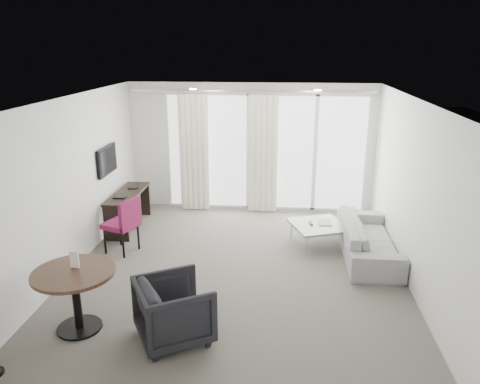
# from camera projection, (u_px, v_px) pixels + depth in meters

# --- Properties ---
(floor) EXTENTS (5.00, 6.00, 0.00)m
(floor) POSITION_uv_depth(u_px,v_px,m) (236.00, 273.00, 7.10)
(floor) COLOR #5B574E
(floor) RESTS_ON ground
(ceiling) EXTENTS (5.00, 6.00, 0.00)m
(ceiling) POSITION_uv_depth(u_px,v_px,m) (236.00, 100.00, 6.32)
(ceiling) COLOR white
(ceiling) RESTS_ON ground
(wall_left) EXTENTS (0.00, 6.00, 2.60)m
(wall_left) POSITION_uv_depth(u_px,v_px,m) (69.00, 187.00, 6.94)
(wall_left) COLOR silver
(wall_left) RESTS_ON ground
(wall_right) EXTENTS (0.00, 6.00, 2.60)m
(wall_right) POSITION_uv_depth(u_px,v_px,m) (415.00, 196.00, 6.49)
(wall_right) COLOR silver
(wall_right) RESTS_ON ground
(wall_front) EXTENTS (5.00, 0.00, 2.60)m
(wall_front) POSITION_uv_depth(u_px,v_px,m) (199.00, 300.00, 3.86)
(wall_front) COLOR silver
(wall_front) RESTS_ON ground
(window_panel) EXTENTS (4.00, 0.02, 2.38)m
(window_panel) POSITION_uv_depth(u_px,v_px,m) (266.00, 153.00, 9.55)
(window_panel) COLOR white
(window_panel) RESTS_ON ground
(window_frame) EXTENTS (4.10, 0.06, 2.44)m
(window_frame) POSITION_uv_depth(u_px,v_px,m) (266.00, 153.00, 9.53)
(window_frame) COLOR white
(window_frame) RESTS_ON ground
(curtain_left) EXTENTS (0.60, 0.20, 2.38)m
(curtain_left) POSITION_uv_depth(u_px,v_px,m) (194.00, 153.00, 9.52)
(curtain_left) COLOR silver
(curtain_left) RESTS_ON ground
(curtain_right) EXTENTS (0.60, 0.20, 2.38)m
(curtain_right) POSITION_uv_depth(u_px,v_px,m) (263.00, 154.00, 9.40)
(curtain_right) COLOR silver
(curtain_right) RESTS_ON ground
(curtain_track) EXTENTS (4.80, 0.04, 0.04)m
(curtain_track) POSITION_uv_depth(u_px,v_px,m) (251.00, 91.00, 9.04)
(curtain_track) COLOR #B2B2B7
(curtain_track) RESTS_ON ceiling
(downlight_a) EXTENTS (0.12, 0.12, 0.02)m
(downlight_a) POSITION_uv_depth(u_px,v_px,m) (193.00, 89.00, 7.92)
(downlight_a) COLOR #FFE0B2
(downlight_a) RESTS_ON ceiling
(downlight_b) EXTENTS (0.12, 0.12, 0.02)m
(downlight_b) POSITION_uv_depth(u_px,v_px,m) (318.00, 90.00, 7.73)
(downlight_b) COLOR #FFE0B2
(downlight_b) RESTS_ON ceiling
(desk) EXTENTS (0.45, 1.45, 0.68)m
(desk) POSITION_uv_depth(u_px,v_px,m) (128.00, 210.00, 8.79)
(desk) COLOR black
(desk) RESTS_ON floor
(tv) EXTENTS (0.05, 0.80, 0.50)m
(tv) POSITION_uv_depth(u_px,v_px,m) (107.00, 160.00, 8.29)
(tv) COLOR black
(tv) RESTS_ON wall_left
(desk_chair) EXTENTS (0.65, 0.63, 0.94)m
(desk_chair) POSITION_uv_depth(u_px,v_px,m) (121.00, 225.00, 7.71)
(desk_chair) COLOR maroon
(desk_chair) RESTS_ON floor
(round_table) EXTENTS (1.23, 1.23, 0.77)m
(round_table) POSITION_uv_depth(u_px,v_px,m) (77.00, 300.00, 5.60)
(round_table) COLOR #3F271B
(round_table) RESTS_ON floor
(menu_card) EXTENTS (0.11, 0.03, 0.21)m
(menu_card) POSITION_uv_depth(u_px,v_px,m) (76.00, 272.00, 5.59)
(menu_card) COLOR white
(menu_card) RESTS_ON round_table
(tub_armchair) EXTENTS (1.10, 1.10, 0.74)m
(tub_armchair) POSITION_uv_depth(u_px,v_px,m) (174.00, 310.00, 5.42)
(tub_armchair) COLOR black
(tub_armchair) RESTS_ON floor
(coffee_table) EXTENTS (1.10, 1.10, 0.39)m
(coffee_table) POSITION_uv_depth(u_px,v_px,m) (318.00, 235.00, 8.03)
(coffee_table) COLOR gray
(coffee_table) RESTS_ON floor
(remote) EXTENTS (0.08, 0.18, 0.02)m
(remote) POSITION_uv_depth(u_px,v_px,m) (311.00, 225.00, 7.99)
(remote) COLOR black
(remote) RESTS_ON coffee_table
(magazine) EXTENTS (0.26, 0.32, 0.02)m
(magazine) POSITION_uv_depth(u_px,v_px,m) (325.00, 225.00, 8.03)
(magazine) COLOR gray
(magazine) RESTS_ON coffee_table
(sofa) EXTENTS (0.80, 2.06, 0.60)m
(sofa) POSITION_uv_depth(u_px,v_px,m) (368.00, 238.00, 7.60)
(sofa) COLOR gray
(sofa) RESTS_ON floor
(terrace_slab) EXTENTS (5.60, 3.00, 0.12)m
(terrace_slab) POSITION_uv_depth(u_px,v_px,m) (267.00, 190.00, 11.37)
(terrace_slab) COLOR #4D4D50
(terrace_slab) RESTS_ON ground
(rattan_chair_a) EXTENTS (0.63, 0.63, 0.73)m
(rattan_chair_a) POSITION_uv_depth(u_px,v_px,m) (280.00, 174.00, 11.09)
(rattan_chair_a) COLOR brown
(rattan_chair_a) RESTS_ON terrace_slab
(rattan_chair_b) EXTENTS (0.74, 0.74, 0.83)m
(rattan_chair_b) POSITION_uv_depth(u_px,v_px,m) (316.00, 171.00, 11.20)
(rattan_chair_b) COLOR brown
(rattan_chair_b) RESTS_ON terrace_slab
(rattan_table) EXTENTS (0.57, 0.57, 0.46)m
(rattan_table) POSITION_uv_depth(u_px,v_px,m) (316.00, 183.00, 10.92)
(rattan_table) COLOR brown
(rattan_table) RESTS_ON terrace_slab
(balustrade) EXTENTS (5.50, 0.06, 1.05)m
(balustrade) POSITION_uv_depth(u_px,v_px,m) (270.00, 154.00, 12.57)
(balustrade) COLOR #B2B2B7
(balustrade) RESTS_ON terrace_slab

